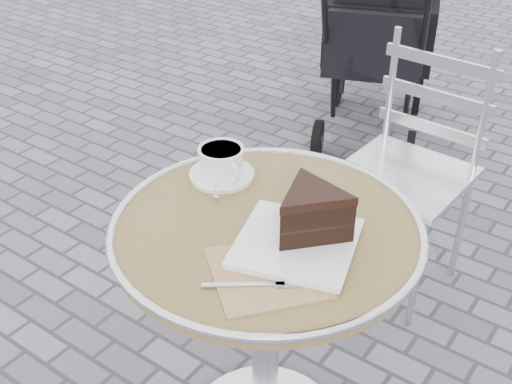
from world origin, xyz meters
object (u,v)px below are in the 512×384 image
Objects in this scene: cappuccino_set at (222,165)px; bistro_chair at (420,141)px; cafe_table at (266,281)px; baby_stroller at (380,39)px; cake_plate_set at (307,220)px.

bistro_chair is (0.21, 0.81, -0.22)m from cappuccino_set.
cafe_table is at bearing -86.73° from bistro_chair.
baby_stroller reaches higher than cappuccino_set.
cappuccino_set is 0.20× the size of bistro_chair.
bistro_chair is at bearing 99.21° from cappuccino_set.
cake_plate_set reaches higher than cappuccino_set.
cafe_table is at bearing 160.49° from cake_plate_set.
baby_stroller is at bearing 108.48° from cafe_table.
baby_stroller is at bearing 94.22° from cake_plate_set.
cappuccino_set is 0.86m from bistro_chair.
cafe_table is 0.83× the size of bistro_chair.
bistro_chair is (0.00, 0.91, -0.02)m from cafe_table.
cafe_table is 4.07× the size of cappuccino_set.
cappuccino_set is 0.43× the size of cake_plate_set.
cake_plate_set is 0.47× the size of bistro_chair.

